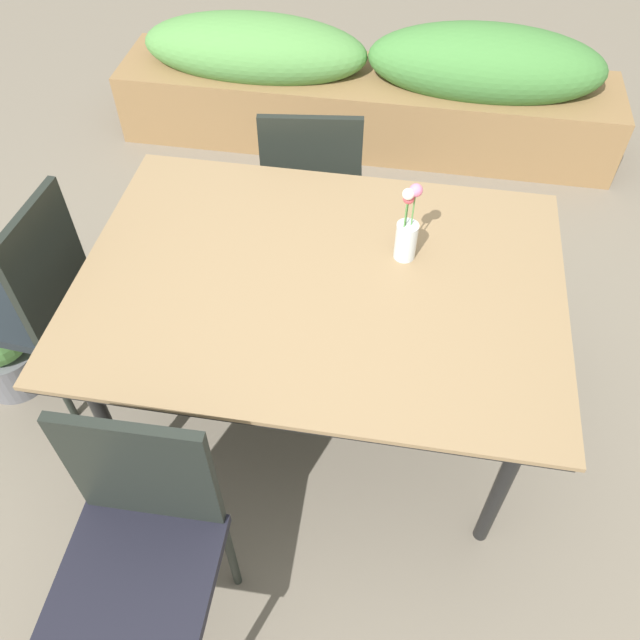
{
  "coord_description": "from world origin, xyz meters",
  "views": [
    {
      "loc": [
        0.29,
        -1.37,
        2.27
      ],
      "look_at": [
        0.05,
        0.08,
        0.56
      ],
      "focal_mm": 36.74,
      "sensor_mm": 36.0,
      "label": 1
    }
  ],
  "objects_px": {
    "chair_end_left": "(32,292)",
    "dining_table": "(320,291)",
    "flower_vase": "(407,232)",
    "chair_far_side": "(313,175)",
    "chair_near_left": "(140,543)",
    "planter_box": "(369,87)"
  },
  "relations": [
    {
      "from": "chair_end_left",
      "to": "chair_far_side",
      "type": "bearing_deg",
      "value": -42.34
    },
    {
      "from": "flower_vase",
      "to": "planter_box",
      "type": "height_order",
      "value": "flower_vase"
    },
    {
      "from": "dining_table",
      "to": "planter_box",
      "type": "bearing_deg",
      "value": 91.33
    },
    {
      "from": "chair_far_side",
      "to": "flower_vase",
      "type": "relative_size",
      "value": 3.05
    },
    {
      "from": "flower_vase",
      "to": "planter_box",
      "type": "distance_m",
      "value": 1.9
    },
    {
      "from": "planter_box",
      "to": "dining_table",
      "type": "bearing_deg",
      "value": -88.67
    },
    {
      "from": "dining_table",
      "to": "chair_far_side",
      "type": "distance_m",
      "value": 0.89
    },
    {
      "from": "dining_table",
      "to": "planter_box",
      "type": "height_order",
      "value": "dining_table"
    },
    {
      "from": "chair_end_left",
      "to": "planter_box",
      "type": "bearing_deg",
      "value": -23.77
    },
    {
      "from": "chair_far_side",
      "to": "chair_end_left",
      "type": "xyz_separation_m",
      "value": [
        -0.9,
        -0.86,
        0.0
      ]
    },
    {
      "from": "chair_far_side",
      "to": "chair_near_left",
      "type": "bearing_deg",
      "value": -103.22
    },
    {
      "from": "chair_near_left",
      "to": "planter_box",
      "type": "relative_size",
      "value": 0.34
    },
    {
      "from": "chair_end_left",
      "to": "dining_table",
      "type": "bearing_deg",
      "value": -85.77
    },
    {
      "from": "chair_near_left",
      "to": "chair_far_side",
      "type": "bearing_deg",
      "value": -97.09
    },
    {
      "from": "chair_far_side",
      "to": "flower_vase",
      "type": "xyz_separation_m",
      "value": [
        0.43,
        -0.7,
        0.35
      ]
    },
    {
      "from": "chair_far_side",
      "to": "chair_end_left",
      "type": "relative_size",
      "value": 0.97
    },
    {
      "from": "chair_near_left",
      "to": "flower_vase",
      "type": "xyz_separation_m",
      "value": [
        0.61,
        1.0,
        0.33
      ]
    },
    {
      "from": "dining_table",
      "to": "chair_far_side",
      "type": "xyz_separation_m",
      "value": [
        -0.17,
        0.85,
        -0.19
      ]
    },
    {
      "from": "flower_vase",
      "to": "chair_far_side",
      "type": "bearing_deg",
      "value": 121.59
    },
    {
      "from": "dining_table",
      "to": "flower_vase",
      "type": "bearing_deg",
      "value": 30.17
    },
    {
      "from": "dining_table",
      "to": "chair_far_side",
      "type": "bearing_deg",
      "value": 101.57
    },
    {
      "from": "chair_far_side",
      "to": "flower_vase",
      "type": "bearing_deg",
      "value": -65.65
    }
  ]
}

